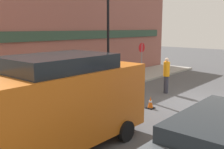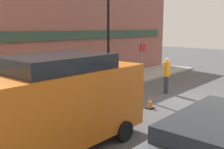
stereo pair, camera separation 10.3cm
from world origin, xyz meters
name	(u,v)px [view 1 (the left image)]	position (x,y,z in m)	size (l,w,h in m)	color
ground_plane	(204,104)	(0.00, 0.00, 0.00)	(60.00, 60.00, 0.00)	#4C4C4F
sidewalk_slab	(102,84)	(0.00, 5.91, 0.06)	(18.00, 2.83, 0.12)	#9E9B93
storefront_facade	(83,36)	(0.00, 7.40, 2.75)	(18.00, 0.22, 5.50)	#93564C
streetlamp_post	(108,7)	(-0.50, 5.00, 4.24)	(0.44, 0.44, 6.54)	black
stop_sign	(142,54)	(3.12, 5.36, 1.57)	(0.60, 0.06, 2.16)	gray
barricade_0	(124,78)	(0.02, 4.35, 0.60)	(0.60, 0.65, 1.13)	white
barricade_1	(111,94)	(-2.92, 2.72, 0.57)	(0.49, 0.79, 1.06)	white
traffic_cone_0	(150,103)	(-1.95, 1.45, 0.23)	(0.30, 0.30, 0.49)	black
traffic_cone_1	(103,90)	(-1.60, 4.40, 0.23)	(0.30, 0.30, 0.49)	black
traffic_cone_2	(134,81)	(0.84, 4.27, 0.30)	(0.30, 0.30, 0.61)	black
traffic_cone_3	(93,100)	(-3.39, 3.29, 0.31)	(0.30, 0.30, 0.64)	black
person_worker	(166,74)	(0.71, 2.23, 0.96)	(0.43, 0.43, 1.77)	#33333D
person_pedestrian	(20,79)	(-5.00, 6.01, 1.07)	(0.45, 0.45, 1.77)	#33333D
work_van	(61,99)	(-6.56, 1.31, 1.37)	(4.85, 2.18, 2.54)	#D16619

